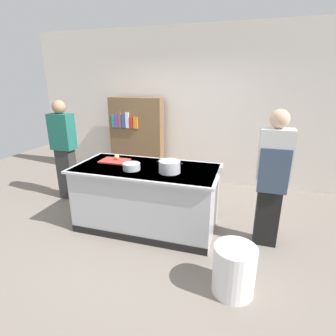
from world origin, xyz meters
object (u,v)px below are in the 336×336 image
object	(u,v)px
mixing_bowl	(132,167)
bookshelf	(137,139)
trash_bin	(234,270)
person_guest	(64,148)
stock_pot	(170,167)
onion	(117,157)
person_chef	(272,177)

from	to	relation	value
mixing_bowl	bookshelf	world-z (taller)	bookshelf
trash_bin	person_guest	size ratio (longest dim) A/B	0.30
stock_pot	mixing_bowl	world-z (taller)	stock_pot
onion	person_chef	bearing A→B (deg)	-2.72
stock_pot	bookshelf	size ratio (longest dim) A/B	0.20
mixing_bowl	person_chef	bearing A→B (deg)	6.91
trash_bin	person_guest	world-z (taller)	person_guest
stock_pot	mixing_bowl	size ratio (longest dim) A/B	1.50
stock_pot	person_guest	bearing A→B (deg)	163.28
person_chef	onion	bearing A→B (deg)	94.27
onion	trash_bin	distance (m)	2.21
onion	person_chef	size ratio (longest dim) A/B	0.04
person_guest	onion	bearing A→B (deg)	90.87
person_chef	bookshelf	bearing A→B (deg)	62.38
onion	bookshelf	size ratio (longest dim) A/B	0.04
onion	bookshelf	world-z (taller)	bookshelf
trash_bin	stock_pot	bearing A→B (deg)	137.91
trash_bin	onion	bearing A→B (deg)	148.82
onion	bookshelf	bearing A→B (deg)	103.39
stock_pot	bookshelf	bearing A→B (deg)	123.84
person_chef	person_guest	distance (m)	3.35
stock_pot	mixing_bowl	bearing A→B (deg)	-174.65
stock_pot	trash_bin	world-z (taller)	stock_pot
stock_pot	trash_bin	distance (m)	1.42
stock_pot	person_guest	xyz separation A→B (m)	(-2.08, 0.62, -0.07)
stock_pot	bookshelf	distance (m)	2.30
mixing_bowl	bookshelf	size ratio (longest dim) A/B	0.13
mixing_bowl	person_chef	distance (m)	1.77
onion	mixing_bowl	xyz separation A→B (m)	(0.38, -0.31, -0.01)
bookshelf	trash_bin	bearing A→B (deg)	-51.27
mixing_bowl	person_guest	size ratio (longest dim) A/B	0.13
bookshelf	stock_pot	bearing A→B (deg)	-56.16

